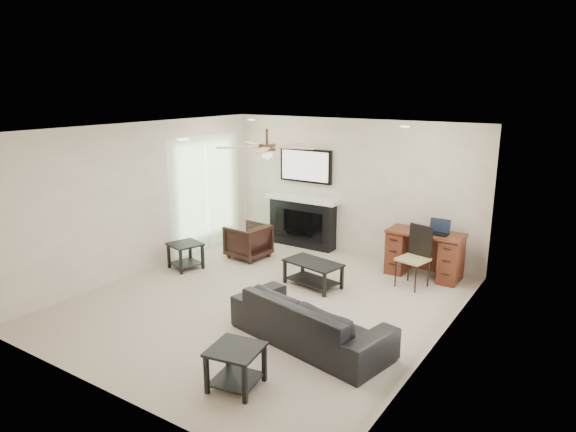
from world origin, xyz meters
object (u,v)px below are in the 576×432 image
at_px(coffee_table, 313,274).
at_px(armchair, 248,241).
at_px(fireplace_unit, 302,199).
at_px(sofa, 310,320).
at_px(desk, 424,254).

bearing_deg(coffee_table, armchair, 172.66).
bearing_deg(coffee_table, fireplace_unit, 137.08).
height_order(coffee_table, fireplace_unit, fireplace_unit).
xyz_separation_m(armchair, fireplace_unit, (0.46, 1.13, 0.64)).
height_order(sofa, desk, desk).
xyz_separation_m(coffee_table, fireplace_unit, (-1.24, 1.68, 0.75)).
relative_size(sofa, coffee_table, 2.30).
xyz_separation_m(armchair, desk, (3.01, 0.83, 0.07)).
xyz_separation_m(sofa, coffee_table, (-0.90, 1.60, -0.10)).
relative_size(fireplace_unit, desk, 1.57).
relative_size(armchair, fireplace_unit, 0.36).
distance_m(coffee_table, desk, 1.91).
xyz_separation_m(armchair, coffee_table, (1.70, -0.55, -0.11)).
bearing_deg(desk, coffee_table, -133.56).
bearing_deg(sofa, desk, -86.51).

